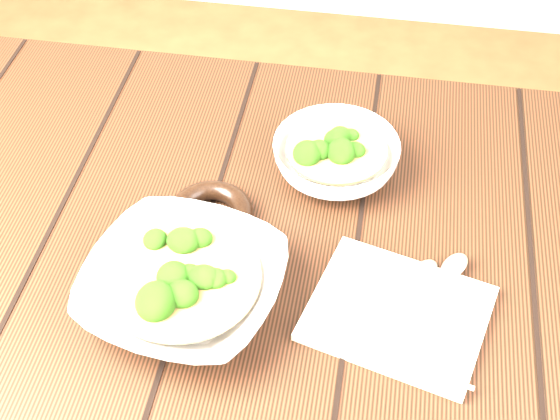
% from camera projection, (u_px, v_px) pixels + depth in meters
% --- Properties ---
extents(table, '(1.20, 0.80, 0.75)m').
position_uv_depth(table, '(221.00, 301.00, 1.09)').
color(table, '#351B0F').
rests_on(table, ground).
extents(soup_bowl_front, '(0.27, 0.27, 0.07)m').
position_uv_depth(soup_bowl_front, '(183.00, 285.00, 0.92)').
color(soup_bowl_front, silver).
rests_on(soup_bowl_front, table).
extents(soup_bowl_back, '(0.18, 0.18, 0.06)m').
position_uv_depth(soup_bowl_back, '(336.00, 157.00, 1.07)').
color(soup_bowl_back, silver).
rests_on(soup_bowl_back, table).
extents(trivet, '(0.11, 0.11, 0.03)m').
position_uv_depth(trivet, '(211.00, 213.00, 1.02)').
color(trivet, black).
rests_on(trivet, table).
extents(napkin, '(0.24, 0.21, 0.01)m').
position_uv_depth(napkin, '(398.00, 313.00, 0.92)').
color(napkin, '#ECE6C4').
rests_on(napkin, table).
extents(spoon_left, '(0.10, 0.15, 0.01)m').
position_uv_depth(spoon_left, '(408.00, 288.00, 0.94)').
color(spoon_left, '#AFAC9A').
rests_on(spoon_left, napkin).
extents(spoon_right, '(0.10, 0.15, 0.01)m').
position_uv_depth(spoon_right, '(440.00, 282.00, 0.94)').
color(spoon_right, '#AFAC9A').
rests_on(spoon_right, napkin).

